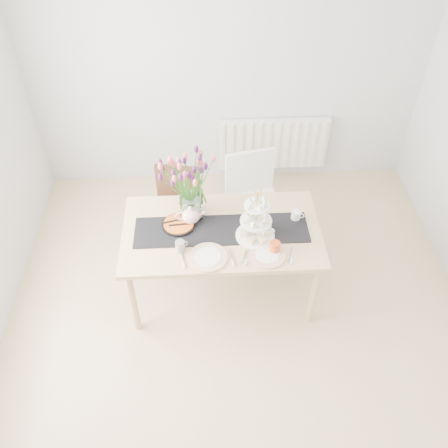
{
  "coord_description": "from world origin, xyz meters",
  "views": [
    {
      "loc": [
        -0.26,
        -2.14,
        3.44
      ],
      "look_at": [
        -0.12,
        0.52,
        0.87
      ],
      "focal_mm": 38.0,
      "sensor_mm": 36.0,
      "label": 1
    }
  ],
  "objects_px": {
    "tulip_vase": "(190,178)",
    "mug_grey": "(180,246)",
    "dining_table": "(222,237)",
    "tart_tin": "(179,224)",
    "teapot": "(191,215)",
    "plate_right": "(267,255)",
    "plate_left": "(208,257)",
    "radiator": "(273,144)",
    "cream_jug": "(296,215)",
    "mug_white": "(266,229)",
    "chair_brown": "(177,204)",
    "chair_white": "(253,193)",
    "cake_stand": "(256,225)",
    "mug_orange": "(275,247)"
  },
  "relations": [
    {
      "from": "teapot",
      "to": "plate_left",
      "type": "distance_m",
      "value": 0.43
    },
    {
      "from": "dining_table",
      "to": "teapot",
      "type": "distance_m",
      "value": 0.31
    },
    {
      "from": "chair_brown",
      "to": "mug_white",
      "type": "distance_m",
      "value": 1.07
    },
    {
      "from": "chair_white",
      "to": "mug_grey",
      "type": "xyz_separation_m",
      "value": [
        -0.65,
        -0.87,
        0.24
      ]
    },
    {
      "from": "tulip_vase",
      "to": "cream_jug",
      "type": "relative_size",
      "value": 8.58
    },
    {
      "from": "dining_table",
      "to": "chair_brown",
      "type": "relative_size",
      "value": 1.91
    },
    {
      "from": "dining_table",
      "to": "chair_brown",
      "type": "xyz_separation_m",
      "value": [
        -0.39,
        0.64,
        -0.19
      ]
    },
    {
      "from": "radiator",
      "to": "mug_white",
      "type": "distance_m",
      "value": 1.74
    },
    {
      "from": "cream_jug",
      "to": "mug_white",
      "type": "distance_m",
      "value": 0.31
    },
    {
      "from": "tulip_vase",
      "to": "mug_grey",
      "type": "relative_size",
      "value": 7.67
    },
    {
      "from": "chair_white",
      "to": "mug_orange",
      "type": "height_order",
      "value": "chair_white"
    },
    {
      "from": "teapot",
      "to": "cream_jug",
      "type": "xyz_separation_m",
      "value": [
        0.86,
        -0.0,
        -0.03
      ]
    },
    {
      "from": "chair_brown",
      "to": "mug_grey",
      "type": "height_order",
      "value": "same"
    },
    {
      "from": "tulip_vase",
      "to": "plate_left",
      "type": "bearing_deg",
      "value": -76.8
    },
    {
      "from": "teapot",
      "to": "cream_jug",
      "type": "distance_m",
      "value": 0.86
    },
    {
      "from": "tart_tin",
      "to": "tulip_vase",
      "type": "bearing_deg",
      "value": 52.25
    },
    {
      "from": "chair_brown",
      "to": "cream_jug",
      "type": "xyz_separation_m",
      "value": [
        1.01,
        -0.54,
        0.3
      ]
    },
    {
      "from": "tart_tin",
      "to": "cake_stand",
      "type": "bearing_deg",
      "value": -14.33
    },
    {
      "from": "cream_jug",
      "to": "mug_grey",
      "type": "bearing_deg",
      "value": -145.43
    },
    {
      "from": "dining_table",
      "to": "mug_grey",
      "type": "distance_m",
      "value": 0.4
    },
    {
      "from": "mug_grey",
      "to": "plate_left",
      "type": "bearing_deg",
      "value": -52.27
    },
    {
      "from": "radiator",
      "to": "plate_right",
      "type": "relative_size",
      "value": 4.33
    },
    {
      "from": "tart_tin",
      "to": "mug_orange",
      "type": "xyz_separation_m",
      "value": [
        0.74,
        -0.32,
        0.03
      ]
    },
    {
      "from": "dining_table",
      "to": "mug_grey",
      "type": "xyz_separation_m",
      "value": [
        -0.33,
        -0.2,
        0.12
      ]
    },
    {
      "from": "radiator",
      "to": "mug_grey",
      "type": "height_order",
      "value": "mug_grey"
    },
    {
      "from": "chair_brown",
      "to": "tulip_vase",
      "type": "relative_size",
      "value": 1.23
    },
    {
      "from": "chair_white",
      "to": "plate_right",
      "type": "height_order",
      "value": "chair_white"
    },
    {
      "from": "tart_tin",
      "to": "plate_right",
      "type": "bearing_deg",
      "value": -28.03
    },
    {
      "from": "cake_stand",
      "to": "dining_table",
      "type": "bearing_deg",
      "value": 161.56
    },
    {
      "from": "dining_table",
      "to": "tart_tin",
      "type": "xyz_separation_m",
      "value": [
        -0.34,
        0.07,
        0.09
      ]
    },
    {
      "from": "radiator",
      "to": "cake_stand",
      "type": "bearing_deg",
      "value": -102.52
    },
    {
      "from": "teapot",
      "to": "plate_right",
      "type": "relative_size",
      "value": 0.86
    },
    {
      "from": "tulip_vase",
      "to": "dining_table",
      "type": "bearing_deg",
      "value": -41.51
    },
    {
      "from": "tulip_vase",
      "to": "mug_grey",
      "type": "distance_m",
      "value": 0.53
    },
    {
      "from": "teapot",
      "to": "plate_right",
      "type": "distance_m",
      "value": 0.71
    },
    {
      "from": "dining_table",
      "to": "plate_right",
      "type": "xyz_separation_m",
      "value": [
        0.34,
        -0.29,
        0.08
      ]
    },
    {
      "from": "plate_right",
      "to": "chair_brown",
      "type": "bearing_deg",
      "value": 127.79
    },
    {
      "from": "chair_brown",
      "to": "teapot",
      "type": "height_order",
      "value": "teapot"
    },
    {
      "from": "chair_white",
      "to": "cake_stand",
      "type": "height_order",
      "value": "cake_stand"
    },
    {
      "from": "radiator",
      "to": "chair_white",
      "type": "bearing_deg",
      "value": -108.3
    },
    {
      "from": "radiator",
      "to": "cream_jug",
      "type": "distance_m",
      "value": 1.56
    },
    {
      "from": "chair_white",
      "to": "mug_grey",
      "type": "distance_m",
      "value": 1.12
    },
    {
      "from": "mug_orange",
      "to": "plate_right",
      "type": "relative_size",
      "value": 0.34
    },
    {
      "from": "mug_grey",
      "to": "plate_right",
      "type": "distance_m",
      "value": 0.67
    },
    {
      "from": "chair_white",
      "to": "plate_left",
      "type": "distance_m",
      "value": 1.08
    },
    {
      "from": "dining_table",
      "to": "mug_orange",
      "type": "bearing_deg",
      "value": -32.5
    },
    {
      "from": "cream_jug",
      "to": "tart_tin",
      "type": "bearing_deg",
      "value": -161.15
    },
    {
      "from": "mug_grey",
      "to": "plate_right",
      "type": "relative_size",
      "value": 0.32
    },
    {
      "from": "radiator",
      "to": "mug_white",
      "type": "relative_size",
      "value": 12.81
    },
    {
      "from": "cake_stand",
      "to": "mug_orange",
      "type": "height_order",
      "value": "cake_stand"
    }
  ]
}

